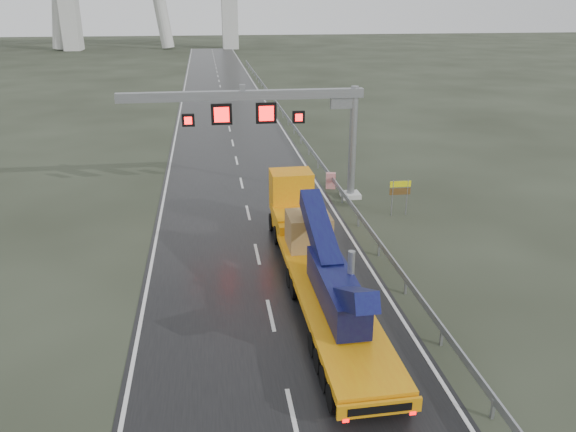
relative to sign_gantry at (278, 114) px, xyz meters
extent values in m
plane|color=#272B1E|center=(-2.10, -17.99, -5.61)|extent=(400.00, 400.00, 0.00)
cube|color=black|center=(-2.10, 22.01, -5.60)|extent=(11.00, 200.00, 0.02)
cube|color=silver|center=(4.80, 0.01, -5.46)|extent=(1.20, 1.20, 0.30)
cylinder|color=gray|center=(4.80, 0.01, -2.01)|extent=(0.48, 0.48, 7.20)
cube|color=gray|center=(-2.10, 0.01, 1.19)|extent=(14.80, 0.55, 0.55)
cube|color=gray|center=(4.00, 0.01, 0.69)|extent=(1.40, 0.35, 0.90)
cube|color=gray|center=(-2.10, 0.01, 1.64)|extent=(0.35, 0.35, 0.35)
cube|color=black|center=(-3.40, -0.04, 0.09)|extent=(1.25, 0.25, 1.25)
cube|color=#FF0C0C|center=(-3.40, -0.18, 0.09)|extent=(0.90, 0.02, 0.90)
cube|color=black|center=(-0.70, -0.04, 0.09)|extent=(1.25, 0.25, 1.25)
cube|color=#FF0C0C|center=(-0.70, -0.18, 0.09)|extent=(0.90, 0.02, 0.90)
cube|color=black|center=(-5.40, -0.04, -0.21)|extent=(0.75, 0.25, 0.75)
cube|color=#FF0C0C|center=(-5.40, -0.18, -0.21)|extent=(0.54, 0.02, 0.54)
cube|color=black|center=(1.30, -0.04, -0.21)|extent=(0.75, 0.25, 0.75)
cube|color=#FF0C0C|center=(1.30, -0.18, -0.21)|extent=(0.54, 0.02, 0.54)
cube|color=silver|center=(-37.10, 122.01, 4.89)|extent=(4.00, 6.00, 21.00)
cube|color=silver|center=(2.90, 122.01, 4.89)|extent=(4.00, 6.00, 21.00)
cube|color=orange|center=(0.28, -14.47, -4.66)|extent=(2.71, 12.70, 0.32)
cube|color=orange|center=(0.37, -20.94, -4.84)|extent=(2.63, 0.15, 0.50)
cube|color=black|center=(0.37, -21.01, -4.84)|extent=(1.99, 0.05, 0.27)
cube|color=#FF0505|center=(-0.67, -21.02, -5.11)|extent=(0.20, 0.04, 0.11)
cube|color=#FF0505|center=(1.41, -20.99, -5.11)|extent=(0.20, 0.04, 0.11)
cube|color=orange|center=(0.18, -7.78, -4.30)|extent=(2.37, 1.12, 0.45)
cube|color=orange|center=(0.16, -6.33, -4.53)|extent=(2.39, 2.75, 1.09)
cube|color=orange|center=(0.14, -4.70, -3.44)|extent=(2.29, 1.84, 2.35)
cube|color=black|center=(0.13, -3.78, -3.17)|extent=(2.08, 0.07, 1.09)
cube|color=#12104D|center=(0.29, -15.38, -3.80)|extent=(1.34, 5.45, 1.27)
cube|color=#12104D|center=(0.25, -12.21, -2.72)|extent=(0.97, 5.00, 2.31)
cube|color=#12104D|center=(0.32, -17.64, -2.99)|extent=(0.86, 3.60, 2.19)
cylinder|color=gray|center=(0.83, -15.37, -2.99)|extent=(0.28, 0.28, 1.45)
cube|color=tan|center=(0.21, -9.77, -3.69)|extent=(2.02, 2.02, 1.63)
cylinder|color=black|center=(0.33, -18.55, -5.16)|extent=(2.64, 0.94, 0.90)
cylinder|color=black|center=(0.25, -12.21, -5.16)|extent=(2.64, 0.94, 0.90)
cylinder|color=black|center=(0.14, -4.88, -5.11)|extent=(2.46, 1.03, 1.00)
cylinder|color=gray|center=(6.40, -3.60, -4.52)|extent=(0.07, 0.07, 2.18)
cylinder|color=gray|center=(7.31, -3.60, -4.52)|extent=(0.07, 0.07, 2.18)
cube|color=yellow|center=(6.85, -3.60, -3.66)|extent=(1.27, 0.07, 0.36)
cube|color=#533817|center=(6.85, -3.60, -4.11)|extent=(1.27, 0.07, 0.41)
cube|color=red|center=(3.90, 2.01, -5.06)|extent=(0.71, 0.47, 1.10)
camera|label=1|loc=(-4.27, -33.93, 6.53)|focal=35.00mm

